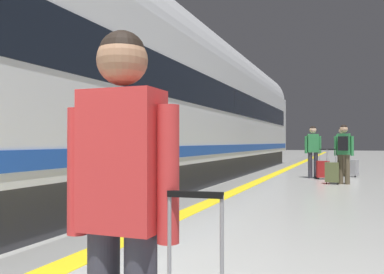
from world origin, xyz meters
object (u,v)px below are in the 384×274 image
at_px(traveller_foreground, 122,197).
at_px(suitcase_far, 332,172).
at_px(suitcase_mid, 323,169).
at_px(passenger_mid, 313,148).
at_px(high_speed_train, 122,85).
at_px(passenger_near, 342,148).
at_px(suitcase_near, 352,168).
at_px(passenger_far, 344,149).

relative_size(traveller_foreground, suitcase_far, 1.66).
height_order(traveller_foreground, suitcase_mid, traveller_foreground).
relative_size(passenger_mid, suitcase_mid, 1.76).
distance_m(high_speed_train, suitcase_far, 6.45).
height_order(passenger_near, suitcase_near, passenger_near).
bearing_deg(passenger_mid, passenger_far, -59.01).
relative_size(traveller_foreground, passenger_near, 0.97).
xyz_separation_m(suitcase_near, passenger_mid, (-1.21, -1.03, 0.68)).
height_order(traveller_foreground, passenger_near, passenger_near).
bearing_deg(suitcase_near, passenger_mid, -139.71).
xyz_separation_m(high_speed_train, suitcase_mid, (4.02, 5.72, -2.18)).
relative_size(passenger_near, passenger_far, 1.02).
relative_size(high_speed_train, passenger_near, 18.71).
xyz_separation_m(high_speed_train, passenger_near, (4.59, 7.24, -1.50)).
distance_m(suitcase_near, passenger_mid, 1.73).
relative_size(high_speed_train, suitcase_mid, 32.99).
height_order(passenger_near, passenger_mid, same).
bearing_deg(traveller_foreground, suitcase_far, 87.62).
bearing_deg(passenger_far, passenger_mid, 120.99).
distance_m(high_speed_train, passenger_far, 6.55).
xyz_separation_m(traveller_foreground, passenger_mid, (-0.22, 12.36, 0.03)).
height_order(suitcase_near, passenger_mid, passenger_mid).
xyz_separation_m(traveller_foreground, passenger_far, (0.76, 10.74, 0.03)).
distance_m(passenger_far, suitcase_far, 0.75).
distance_m(suitcase_mid, suitcase_far, 1.53).
bearing_deg(traveller_foreground, passenger_mid, 91.00).
bearing_deg(passenger_mid, high_speed_train, -121.87).
distance_m(suitcase_mid, passenger_far, 1.68).
distance_m(passenger_near, passenger_far, 2.91).
bearing_deg(suitcase_near, suitcase_mid, -125.23).
distance_m(passenger_mid, suitcase_mid, 0.79).
height_order(high_speed_train, passenger_near, high_speed_train).
xyz_separation_m(passenger_mid, suitcase_far, (0.66, -1.73, -0.67)).
distance_m(traveller_foreground, suitcase_far, 10.67).
xyz_separation_m(suitcase_near, suitcase_mid, (-0.89, -1.26, 0.00)).
distance_m(traveller_foreground, passenger_far, 10.77).
relative_size(high_speed_train, passenger_mid, 18.71).
height_order(suitcase_mid, suitcase_far, suitcase_far).
xyz_separation_m(suitcase_mid, passenger_far, (0.66, -1.39, 0.68)).
bearing_deg(traveller_foreground, passenger_far, 85.95).
bearing_deg(suitcase_mid, suitcase_near, 54.77).
height_order(traveller_foreground, passenger_mid, passenger_mid).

